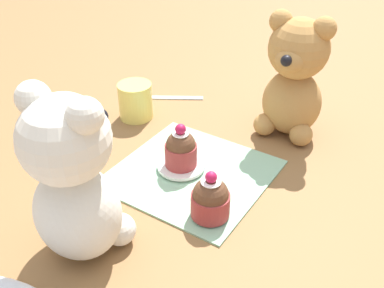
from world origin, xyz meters
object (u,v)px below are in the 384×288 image
(saucer_plate, at_px, (183,164))
(teddy_bear_tan, at_px, (294,77))
(cupcake_near_cream_bear, at_px, (210,199))
(juice_glass, at_px, (135,101))
(teaspoon, at_px, (169,97))
(cupcake_near_tan_bear, at_px, (182,148))
(teddy_bear_cream, at_px, (74,179))

(saucer_plate, bearing_deg, teddy_bear_tan, -116.17)
(cupcake_near_cream_bear, relative_size, juice_glass, 1.06)
(saucer_plate, height_order, juice_glass, juice_glass)
(teddy_bear_tan, relative_size, teaspoon, 1.57)
(juice_glass, bearing_deg, teddy_bear_tan, -158.08)
(saucer_plate, bearing_deg, cupcake_near_tan_bear, 90.00)
(juice_glass, xyz_separation_m, teaspoon, (-0.01, -0.09, -0.03))
(teddy_bear_tan, xyz_separation_m, saucer_plate, (0.09, 0.19, -0.10))
(saucer_plate, bearing_deg, juice_glass, -28.49)
(teddy_bear_cream, height_order, cupcake_near_cream_bear, teddy_bear_cream)
(cupcake_near_tan_bear, distance_m, juice_glass, 0.19)
(teddy_bear_tan, bearing_deg, teddy_bear_cream, -107.07)
(teddy_bear_tan, distance_m, teaspoon, 0.27)
(juice_glass, bearing_deg, teaspoon, -95.60)
(teddy_bear_tan, bearing_deg, saucer_plate, -118.54)
(saucer_plate, xyz_separation_m, cupcake_near_tan_bear, (0.00, 0.00, 0.03))
(cupcake_near_tan_bear, bearing_deg, teddy_bear_tan, -116.17)
(teddy_bear_cream, bearing_deg, teaspoon, -71.45)
(cupcake_near_tan_bear, bearing_deg, juice_glass, -28.49)
(teddy_bear_tan, height_order, teaspoon, teddy_bear_tan)
(teddy_bear_tan, distance_m, cupcake_near_tan_bear, 0.22)
(teddy_bear_tan, distance_m, saucer_plate, 0.23)
(cupcake_near_tan_bear, bearing_deg, teaspoon, -49.78)
(cupcake_near_tan_bear, relative_size, teaspoon, 0.53)
(cupcake_near_cream_bear, height_order, saucer_plate, cupcake_near_cream_bear)
(juice_glass, relative_size, teaspoon, 0.49)
(teddy_bear_tan, height_order, juice_glass, teddy_bear_tan)
(cupcake_near_cream_bear, relative_size, cupcake_near_tan_bear, 0.98)
(teddy_bear_cream, bearing_deg, cupcake_near_cream_bear, -129.83)
(cupcake_near_tan_bear, height_order, juice_glass, cupcake_near_tan_bear)
(cupcake_near_cream_bear, xyz_separation_m, teaspoon, (0.25, -0.25, -0.03))
(teddy_bear_cream, relative_size, teddy_bear_tan, 1.05)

